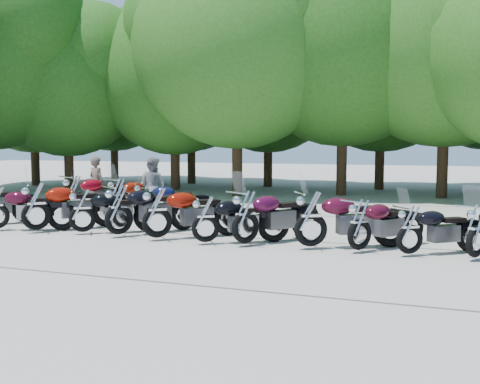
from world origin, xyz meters
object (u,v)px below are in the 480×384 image
(motorcycle_3, at_px, (82,209))
(motorcycle_5, at_px, (157,211))
(motorcycle_11, at_px, (476,229))
(motorcycle_8, at_px, (311,217))
(motorcycle_15, at_px, (118,196))
(motorcycle_9, at_px, (360,223))
(motorcycle_2, at_px, (36,204))
(motorcycle_16, at_px, (145,199))
(rider_0, at_px, (97,184))
(motorcycle_4, at_px, (119,208))
(motorcycle_14, at_px, (74,193))
(motorcycle_7, at_px, (245,215))
(motorcycle_6, at_px, (206,217))
(motorcycle_10, at_px, (410,228))
(rider_1, at_px, (153,187))

(motorcycle_3, xyz_separation_m, motorcycle_5, (2.16, -0.15, 0.06))
(motorcycle_5, bearing_deg, motorcycle_11, -132.33)
(motorcycle_8, xyz_separation_m, motorcycle_15, (-6.42, 2.74, -0.02))
(motorcycle_11, bearing_deg, motorcycle_9, 30.48)
(motorcycle_2, relative_size, motorcycle_16, 1.13)
(motorcycle_16, distance_m, rider_0, 2.80)
(motorcycle_2, height_order, motorcycle_5, motorcycle_2)
(motorcycle_4, distance_m, motorcycle_14, 4.25)
(motorcycle_5, xyz_separation_m, motorcycle_7, (2.16, 0.02, -0.01))
(motorcycle_14, bearing_deg, motorcycle_11, -167.01)
(motorcycle_9, bearing_deg, motorcycle_15, 17.05)
(motorcycle_8, bearing_deg, motorcycle_16, 35.31)
(motorcycle_3, xyz_separation_m, motorcycle_16, (0.28, 2.65, -0.00))
(motorcycle_6, bearing_deg, motorcycle_3, 53.83)
(motorcycle_3, bearing_deg, motorcycle_10, -125.03)
(motorcycle_6, bearing_deg, motorcycle_15, 22.29)
(motorcycle_2, xyz_separation_m, motorcycle_5, (3.42, -0.00, -0.01))
(motorcycle_6, relative_size, motorcycle_16, 0.97)
(motorcycle_7, xyz_separation_m, motorcycle_11, (4.69, 0.08, -0.08))
(motorcycle_5, bearing_deg, motorcycle_14, 13.60)
(motorcycle_3, xyz_separation_m, motorcycle_15, (-0.66, 2.70, 0.05))
(motorcycle_4, xyz_separation_m, motorcycle_10, (6.72, -0.06, -0.13))
(motorcycle_11, distance_m, motorcycle_15, 10.05)
(motorcycle_15, xyz_separation_m, rider_0, (-1.54, 1.24, 0.22))
(motorcycle_2, height_order, motorcycle_14, motorcycle_2)
(motorcycle_8, height_order, rider_1, rider_1)
(motorcycle_5, bearing_deg, rider_1, -13.61)
(motorcycle_15, xyz_separation_m, rider_1, (0.65, 0.96, 0.22))
(motorcycle_16, bearing_deg, motorcycle_3, 152.09)
(motorcycle_2, bearing_deg, motorcycle_16, -80.26)
(motorcycle_9, distance_m, rider_0, 9.82)
(motorcycle_7, relative_size, motorcycle_15, 1.00)
(motorcycle_11, height_order, motorcycle_16, motorcycle_16)
(motorcycle_6, bearing_deg, motorcycle_9, -117.82)
(motorcycle_14, height_order, rider_1, rider_1)
(motorcycle_3, xyz_separation_m, motorcycle_4, (1.06, -0.04, 0.07))
(motorcycle_9, bearing_deg, motorcycle_11, -143.26)
(motorcycle_6, height_order, motorcycle_11, motorcycle_6)
(motorcycle_2, bearing_deg, motorcycle_8, -140.52)
(motorcycle_5, relative_size, motorcycle_15, 1.02)
(motorcycle_3, distance_m, motorcycle_15, 2.78)
(motorcycle_4, bearing_deg, rider_1, -39.75)
(motorcycle_2, relative_size, rider_0, 1.40)
(motorcycle_5, height_order, motorcycle_16, motorcycle_5)
(motorcycle_3, relative_size, motorcycle_6, 1.04)
(motorcycle_14, bearing_deg, motorcycle_4, 166.74)
(motorcycle_8, xyz_separation_m, motorcycle_10, (2.02, -0.06, -0.13))
(motorcycle_3, height_order, rider_0, rider_0)
(motorcycle_4, distance_m, motorcycle_7, 3.26)
(motorcycle_2, distance_m, motorcycle_15, 2.92)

